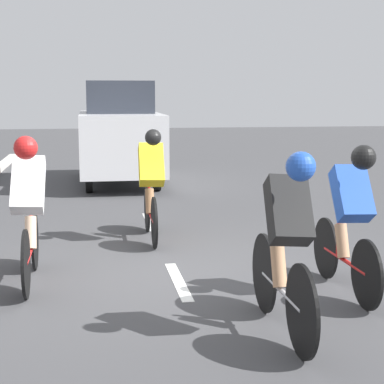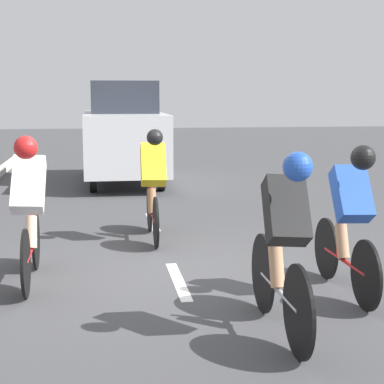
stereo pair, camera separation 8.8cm
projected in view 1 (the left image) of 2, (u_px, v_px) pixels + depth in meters
name	position (u px, v px, depth m)	size (l,w,h in m)	color
ground_plane	(173.00, 271.00, 7.16)	(60.00, 60.00, 0.00)	#424244
lane_stripe_mid	(178.00, 281.00, 6.77)	(0.12, 1.40, 0.01)	white
lane_stripe_far	(150.00, 222.00, 9.89)	(0.12, 1.40, 0.01)	white
cyclist_white	(29.00, 207.00, 6.52)	(0.34, 1.72, 1.56)	black
cyclist_yellow	(151.00, 183.00, 8.52)	(0.33, 1.68, 1.51)	black
cyclist_black	(286.00, 240.00, 5.13)	(0.35, 1.76, 1.53)	black
cyclist_blue	(350.00, 216.00, 6.19)	(0.33, 1.69, 1.50)	black
support_car	(119.00, 133.00, 14.05)	(1.70, 4.02, 2.22)	black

